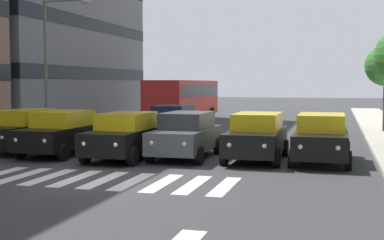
{
  "coord_description": "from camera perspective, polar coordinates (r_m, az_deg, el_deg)",
  "views": [
    {
      "loc": [
        -6.54,
        13.99,
        2.82
      ],
      "look_at": [
        -1.22,
        -5.23,
        1.42
      ],
      "focal_mm": 49.42,
      "sensor_mm": 36.0,
      "label": 1
    }
  ],
  "objects": [
    {
      "name": "car_2",
      "position": [
        19.85,
        -0.63,
        -1.59
      ],
      "size": [
        2.02,
        4.44,
        1.72
      ],
      "color": "#474C51",
      "rests_on": "ground_plane"
    },
    {
      "name": "crosswalk_markings",
      "position": [
        15.7,
        -9.5,
        -6.39
      ],
      "size": [
        7.65,
        2.8,
        0.01
      ],
      "color": "silver",
      "rests_on": "ground_plane"
    },
    {
      "name": "ground_plane",
      "position": [
        15.7,
        -9.5,
        -6.4
      ],
      "size": [
        180.0,
        180.0,
        0.0
      ],
      "primitive_type": "plane",
      "color": "#38383A"
    },
    {
      "name": "street_lamp_right",
      "position": [
        29.11,
        -14.82,
        7.15
      ],
      "size": [
        2.71,
        0.28,
        7.11
      ],
      "color": "#4C6B56",
      "rests_on": "sidewalk_right"
    },
    {
      "name": "car_1",
      "position": [
        19.42,
        7.01,
        -1.74
      ],
      "size": [
        2.02,
        4.44,
        1.72
      ],
      "color": "black",
      "rests_on": "ground_plane"
    },
    {
      "name": "car_0",
      "position": [
        19.28,
        13.78,
        -1.87
      ],
      "size": [
        2.02,
        4.44,
        1.72
      ],
      "color": "black",
      "rests_on": "ground_plane"
    },
    {
      "name": "car_3",
      "position": [
        19.76,
        -7.17,
        -1.65
      ],
      "size": [
        2.02,
        4.44,
        1.72
      ],
      "color": "black",
      "rests_on": "ground_plane"
    },
    {
      "name": "car_row2_0",
      "position": [
        26.33,
        -2.1,
        -0.21
      ],
      "size": [
        2.02,
        4.44,
        1.72
      ],
      "color": "navy",
      "rests_on": "ground_plane"
    },
    {
      "name": "car_4",
      "position": [
        21.39,
        -13.87,
        -1.3
      ],
      "size": [
        2.02,
        4.44,
        1.72
      ],
      "color": "black",
      "rests_on": "ground_plane"
    },
    {
      "name": "bus_behind_traffic",
      "position": [
        37.17,
        -0.88,
        2.53
      ],
      "size": [
        2.78,
        10.5,
        3.0
      ],
      "color": "red",
      "rests_on": "ground_plane"
    },
    {
      "name": "car_5",
      "position": [
        22.96,
        -17.77,
        -1.02
      ],
      "size": [
        2.02,
        4.44,
        1.72
      ],
      "color": "black",
      "rests_on": "ground_plane"
    }
  ]
}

